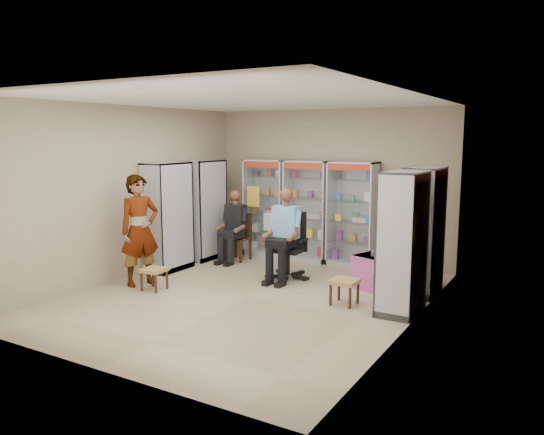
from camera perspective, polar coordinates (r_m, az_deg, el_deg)
The scene contains 18 objects.
floor at distance 8.32m, azimuth -2.48°, elevation -8.54°, with size 6.00×6.00×0.00m, color tan.
room_shell at distance 7.97m, azimuth -2.57°, elevation 5.11°, with size 5.02×6.02×3.01m.
cabinet_back_left at distance 11.05m, azimuth -0.54°, elevation 1.06°, with size 0.90×0.50×2.00m, color #A9ACB0.
cabinet_back_mid at distance 10.60m, azimuth 3.88°, elevation 0.72°, with size 0.90×0.50×2.00m, color #A3A6AA.
cabinet_back_right at distance 10.22m, azimuth 8.65°, elevation 0.34°, with size 0.90×0.50×2.00m, color #A0A3A7.
cabinet_right_far at distance 8.66m, azimuth 15.93°, elevation -1.38°, with size 0.50×0.90×2.00m, color silver.
cabinet_right_near at distance 7.62m, azimuth 13.85°, elevation -2.65°, with size 0.50×0.90×2.00m, color silver.
cabinet_left_far at distance 10.81m, azimuth -7.31°, elevation 0.82°, with size 0.50×0.90×2.00m, color #A4A6AB.
cabinet_left_near at distance 9.97m, azimuth -11.16°, elevation 0.07°, with size 0.50×0.90×2.00m, color #B0B2B7.
wooden_chair at distance 10.66m, azimuth -3.70°, elevation -2.12°, with size 0.42×0.42×0.94m, color #312213.
seated_customer at distance 10.58m, azimuth -3.86°, elevation -1.10°, with size 0.44×0.60×1.34m, color black, non-canonical shape.
office_chair at distance 9.24m, azimuth 1.72°, elevation -3.05°, with size 0.64×0.64×1.17m, color black.
seated_shopkeeper at distance 9.16m, azimuth 1.58°, elevation -2.12°, with size 0.49×0.68×1.49m, color #7193E0, non-canonical shape.
pink_trunk at distance 8.86m, azimuth 11.03°, elevation -5.78°, with size 0.57×0.55×0.55m, color #C44EA1.
tea_glass at distance 8.74m, azimuth 10.82°, elevation -3.80°, with size 0.07×0.07×0.09m, color #541207.
woven_stool_a at distance 7.99m, azimuth 7.79°, elevation -7.93°, with size 0.38×0.38×0.38m, color tan.
woven_stool_b at distance 8.85m, azimuth -12.54°, elevation -6.49°, with size 0.36×0.36×0.36m, color #9A6D41.
standing_man at distance 9.06m, azimuth -14.04°, elevation -1.34°, with size 0.68×0.44×1.85m, color gray.
Camera 1 is at (4.31, -6.68, 2.46)m, focal length 35.00 mm.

